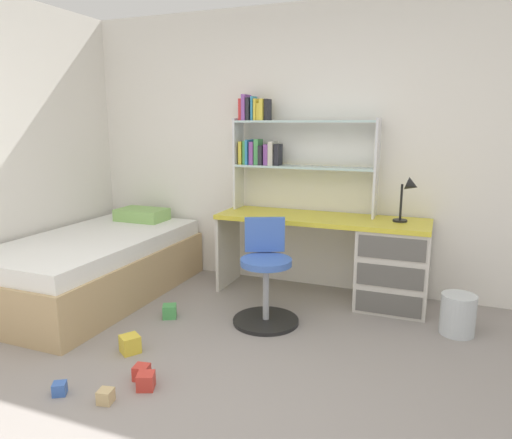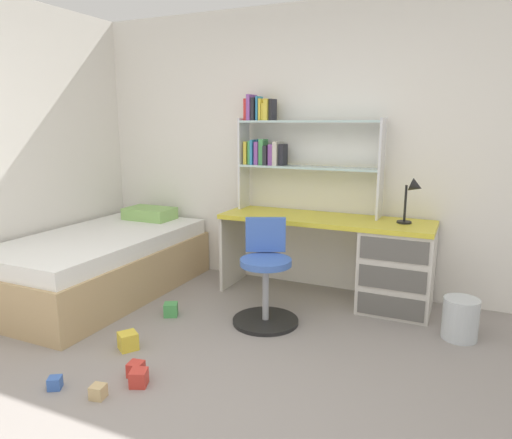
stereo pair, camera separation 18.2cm
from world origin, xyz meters
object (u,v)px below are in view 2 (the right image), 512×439
object	(u,v)px
waste_bin	(460,319)
bed_platform	(101,263)
toy_block_green_0	(171,310)
toy_block_blue_3	(55,383)
bookshelf_hutch	(286,145)
toy_block_natural_4	(98,392)
desk	(378,261)
swivel_chair	(266,282)
desk_lamp	(413,194)
toy_block_red_2	(139,378)
toy_block_yellow_1	(128,341)
toy_block_red_5	(136,369)

from	to	relation	value
waste_bin	bed_platform	bearing A→B (deg)	-173.54
toy_block_green_0	toy_block_blue_3	world-z (taller)	toy_block_green_0
bookshelf_hutch	toy_block_natural_4	bearing A→B (deg)	-97.28
bookshelf_hutch	bed_platform	world-z (taller)	bookshelf_hutch
desk	bookshelf_hutch	xyz separation A→B (m)	(-0.90, 0.16, 0.95)
waste_bin	swivel_chair	bearing A→B (deg)	-167.53
bookshelf_hutch	desk_lamp	bearing A→B (deg)	-7.33
toy_block_green_0	toy_block_red_2	distance (m)	1.04
swivel_chair	toy_block_green_0	xyz separation A→B (m)	(-0.75, -0.23, -0.27)
toy_block_yellow_1	toy_block_natural_4	world-z (taller)	toy_block_yellow_1
toy_block_green_0	toy_block_red_5	xyz separation A→B (m)	(0.34, -0.87, -0.01)
desk_lamp	toy_block_red_2	xyz separation A→B (m)	(-1.31, -1.87, -0.94)
toy_block_natural_4	bed_platform	bearing A→B (deg)	131.63
waste_bin	toy_block_red_5	world-z (taller)	waste_bin
toy_block_green_0	toy_block_red_2	size ratio (longest dim) A/B	1.09
toy_block_blue_3	toy_block_red_5	distance (m)	0.47
toy_block_blue_3	toy_block_red_5	xyz separation A→B (m)	(0.34, 0.32, 0.01)
bookshelf_hutch	toy_block_red_5	distance (m)	2.35
toy_block_blue_3	toy_block_green_0	bearing A→B (deg)	89.74
waste_bin	toy_block_green_0	world-z (taller)	waste_bin
desk	bookshelf_hutch	world-z (taller)	bookshelf_hutch
bed_platform	bookshelf_hutch	bearing A→B (deg)	30.74
desk	toy_block_natural_4	world-z (taller)	desk
desk	swivel_chair	world-z (taller)	swivel_chair
desk	toy_block_red_2	bearing A→B (deg)	-119.68
bookshelf_hutch	toy_block_blue_3	distance (m)	2.68
toy_block_red_2	waste_bin	bearing A→B (deg)	40.63
toy_block_yellow_1	toy_block_red_2	bearing A→B (deg)	-43.17
bed_platform	swivel_chair	bearing A→B (deg)	1.18
toy_block_blue_3	toy_block_natural_4	size ratio (longest dim) A/B	0.93
swivel_chair	toy_block_yellow_1	size ratio (longest dim) A/B	6.73
waste_bin	toy_block_yellow_1	xyz separation A→B (m)	(-2.10, -1.14, -0.09)
bookshelf_hutch	toy_block_red_2	xyz separation A→B (m)	(-0.16, -2.02, -1.30)
swivel_chair	toy_block_green_0	bearing A→B (deg)	-162.99
desk_lamp	toy_block_green_0	world-z (taller)	desk_lamp
waste_bin	toy_block_red_5	distance (m)	2.30
desk_lamp	toy_block_blue_3	world-z (taller)	desk_lamp
bookshelf_hutch	desk_lamp	distance (m)	1.21
swivel_chair	toy_block_red_5	size ratio (longest dim) A/B	9.00
desk_lamp	toy_block_red_2	bearing A→B (deg)	-124.90
toy_block_green_0	bed_platform	bearing A→B (deg)	167.77
swivel_chair	toy_block_blue_3	xyz separation A→B (m)	(-0.75, -1.41, -0.29)
desk_lamp	toy_block_red_5	distance (m)	2.46
desk_lamp	waste_bin	distance (m)	1.02
desk_lamp	toy_block_green_0	size ratio (longest dim) A/B	3.57
bookshelf_hutch	toy_block_green_0	size ratio (longest dim) A/B	12.30
toy_block_red_2	toy_block_natural_4	size ratio (longest dim) A/B	1.23
swivel_chair	toy_block_natural_4	bearing A→B (deg)	-108.00
desk	swivel_chair	xyz separation A→B (m)	(-0.74, -0.69, -0.08)
bookshelf_hutch	bed_platform	distance (m)	2.03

